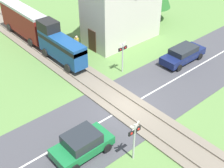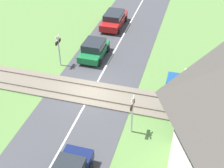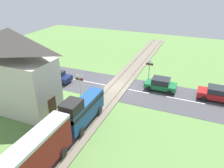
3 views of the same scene
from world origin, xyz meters
TOP-DOWN VIEW (x-y plane):
  - ground_plane at (0.00, 0.00)m, footprint 60.00×60.00m
  - road_surface at (0.00, 0.00)m, footprint 48.00×6.40m
  - track_bed at (0.00, 0.00)m, footprint 2.80×48.00m
  - train at (0.00, 11.98)m, footprint 1.58×12.88m
  - car_near_crossing at (-5.04, -1.44)m, footprint 3.69×1.97m
  - car_far_side at (8.17, 1.44)m, footprint 4.50×1.82m
  - crossing_signal_west_approach at (-3.02, -3.74)m, footprint 0.90×0.18m
  - crossing_signal_east_approach at (3.02, 3.74)m, footprint 0.90×0.18m
  - station_building at (7.04, 8.27)m, footprint 7.85×4.04m
  - pedestrian_by_station at (2.20, 9.06)m, footprint 0.41×0.41m

SIDE VIEW (x-z plane):
  - ground_plane at x=0.00m, z-range 0.00..0.00m
  - road_surface at x=0.00m, z-range 0.00..0.02m
  - track_bed at x=0.00m, z-range -0.05..0.19m
  - pedestrian_by_station at x=2.20m, z-range -0.07..1.57m
  - car_far_side at x=8.17m, z-range 0.05..1.46m
  - car_near_crossing at x=-5.04m, z-range 0.03..1.53m
  - crossing_signal_west_approach at x=-3.02m, z-range 0.41..3.20m
  - crossing_signal_east_approach at x=3.02m, z-range 0.41..3.20m
  - train at x=0.00m, z-range 0.27..3.45m
  - station_building at x=7.04m, z-range -0.09..8.27m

